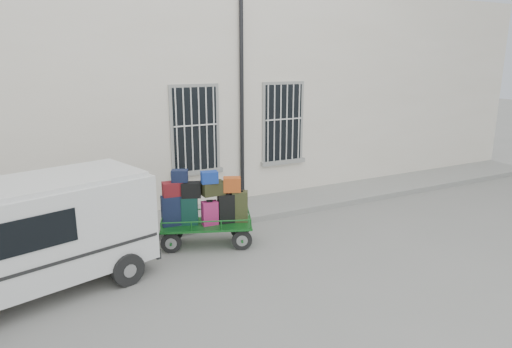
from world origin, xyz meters
name	(u,v)px	position (x,y,z in m)	size (l,w,h in m)	color
ground	(261,245)	(0.00, 0.00, 0.00)	(80.00, 80.00, 0.00)	slate
building	(179,94)	(0.00, 5.50, 3.00)	(24.00, 5.15, 6.00)	beige
sidewalk	(222,213)	(0.00, 2.20, 0.07)	(24.00, 1.70, 0.15)	gray
luggage_cart	(204,208)	(-1.11, 0.60, 0.89)	(2.34, 1.56, 1.74)	black
van	(31,231)	(-4.54, -0.03, 1.18)	(4.36, 2.74, 2.05)	silver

